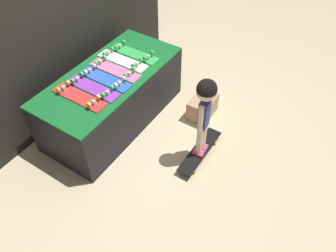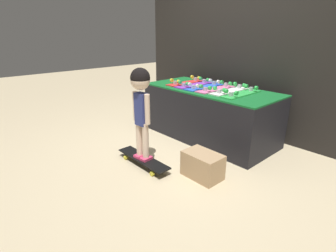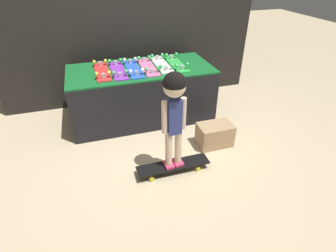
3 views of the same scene
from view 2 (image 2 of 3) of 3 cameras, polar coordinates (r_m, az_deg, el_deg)
The scene contains 12 objects.
ground_plane at distance 3.59m, azimuth 3.10°, elevation -4.57°, with size 16.00×16.00×0.00m, color beige.
back_wall at distance 4.22m, azimuth 15.38°, elevation 14.46°, with size 3.86×0.10×2.26m.
display_rack at distance 3.84m, azimuth 8.97°, elevation 2.73°, with size 1.90×0.87×0.73m.
skateboard_red_on_rack at distance 4.07m, azimuth 3.86°, elevation 9.50°, with size 0.18×0.67×0.09m.
skateboard_purple_on_rack at distance 3.92m, azimuth 5.74°, elevation 9.04°, with size 0.18×0.67×0.09m.
skateboard_blue_on_rack at distance 3.79m, azimuth 7.86°, elevation 8.55°, with size 0.18×0.67×0.09m.
skateboard_pink_on_rack at distance 3.68m, azimuth 10.38°, elevation 8.06°, with size 0.18×0.67×0.09m.
skateboard_white_on_rack at distance 3.59m, azimuth 13.28°, elevation 7.58°, with size 0.18×0.67×0.09m.
skateboard_green_on_rack at distance 3.46m, azimuth 15.68°, elevation 6.91°, with size 0.18×0.67×0.09m.
skateboard_on_floor at distance 3.11m, azimuth -5.43°, elevation -7.24°, with size 0.79×0.18×0.09m.
child at distance 2.84m, azimuth -5.92°, elevation 6.26°, with size 0.25×0.21×1.04m.
storage_box at distance 2.86m, azimuth 7.53°, elevation -8.46°, with size 0.41×0.27×0.28m.
Camera 2 is at (2.29, -2.33, 1.50)m, focal length 28.00 mm.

